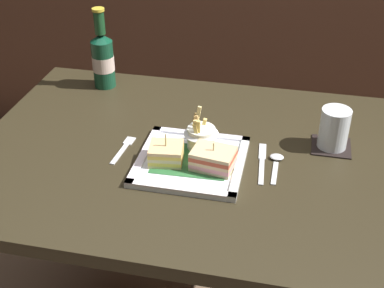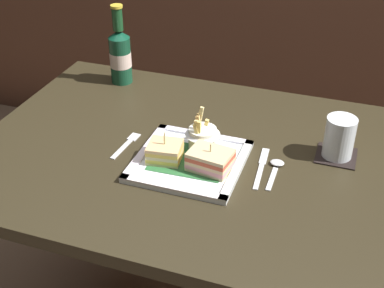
{
  "view_description": "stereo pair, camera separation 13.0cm",
  "coord_description": "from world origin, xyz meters",
  "px_view_note": "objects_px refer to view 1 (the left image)",
  "views": [
    {
      "loc": [
        0.24,
        -1.1,
        1.47
      ],
      "look_at": [
        0.0,
        -0.03,
        0.77
      ],
      "focal_mm": 49.07,
      "sensor_mm": 36.0,
      "label": 1
    },
    {
      "loc": [
        0.36,
        -1.06,
        1.47
      ],
      "look_at": [
        0.0,
        -0.03,
        0.77
      ],
      "focal_mm": 49.07,
      "sensor_mm": 36.0,
      "label": 2
    }
  ],
  "objects_px": {
    "knife": "(262,161)",
    "sandwich_half_left": "(166,154)",
    "water_glass": "(334,131)",
    "fork": "(124,148)",
    "spoon": "(276,161)",
    "beer_bottle": "(103,58)",
    "square_plate": "(191,161)",
    "fries_cup": "(201,134)",
    "sandwich_half_right": "(213,159)",
    "dining_table": "(193,187)"
  },
  "relations": [
    {
      "from": "knife",
      "to": "sandwich_half_left",
      "type": "bearing_deg",
      "value": -164.89
    },
    {
      "from": "knife",
      "to": "water_glass",
      "type": "bearing_deg",
      "value": 32.23
    },
    {
      "from": "fork",
      "to": "water_glass",
      "type": "bearing_deg",
      "value": 13.15
    },
    {
      "from": "knife",
      "to": "spoon",
      "type": "distance_m",
      "value": 0.04
    },
    {
      "from": "fork",
      "to": "knife",
      "type": "xyz_separation_m",
      "value": [
        0.36,
        0.02,
        -0.0
      ]
    },
    {
      "from": "beer_bottle",
      "to": "fork",
      "type": "bearing_deg",
      "value": -62.74
    },
    {
      "from": "water_glass",
      "to": "spoon",
      "type": "bearing_deg",
      "value": -142.7
    },
    {
      "from": "square_plate",
      "to": "fries_cup",
      "type": "height_order",
      "value": "fries_cup"
    },
    {
      "from": "sandwich_half_left",
      "to": "fries_cup",
      "type": "relative_size",
      "value": 0.82
    },
    {
      "from": "fries_cup",
      "to": "sandwich_half_right",
      "type": "bearing_deg",
      "value": -59.93
    },
    {
      "from": "dining_table",
      "to": "sandwich_half_right",
      "type": "distance_m",
      "value": 0.18
    },
    {
      "from": "fries_cup",
      "to": "water_glass",
      "type": "bearing_deg",
      "value": 15.01
    },
    {
      "from": "dining_table",
      "to": "water_glass",
      "type": "distance_m",
      "value": 0.4
    },
    {
      "from": "spoon",
      "to": "square_plate",
      "type": "bearing_deg",
      "value": -166.66
    },
    {
      "from": "fries_cup",
      "to": "knife",
      "type": "distance_m",
      "value": 0.17
    },
    {
      "from": "dining_table",
      "to": "sandwich_half_left",
      "type": "height_order",
      "value": "sandwich_half_left"
    },
    {
      "from": "water_glass",
      "to": "dining_table",
      "type": "bearing_deg",
      "value": -164.57
    },
    {
      "from": "fork",
      "to": "spoon",
      "type": "height_order",
      "value": "spoon"
    },
    {
      "from": "fork",
      "to": "sandwich_half_right",
      "type": "bearing_deg",
      "value": -10.68
    },
    {
      "from": "dining_table",
      "to": "knife",
      "type": "height_order",
      "value": "knife"
    },
    {
      "from": "sandwich_half_right",
      "to": "fork",
      "type": "height_order",
      "value": "sandwich_half_right"
    },
    {
      "from": "sandwich_half_right",
      "to": "knife",
      "type": "height_order",
      "value": "sandwich_half_right"
    },
    {
      "from": "square_plate",
      "to": "sandwich_half_right",
      "type": "height_order",
      "value": "sandwich_half_right"
    },
    {
      "from": "sandwich_half_left",
      "to": "fork",
      "type": "relative_size",
      "value": 0.68
    },
    {
      "from": "square_plate",
      "to": "beer_bottle",
      "type": "height_order",
      "value": "beer_bottle"
    },
    {
      "from": "beer_bottle",
      "to": "knife",
      "type": "bearing_deg",
      "value": -31.21
    },
    {
      "from": "spoon",
      "to": "dining_table",
      "type": "bearing_deg",
      "value": 178.33
    },
    {
      "from": "fries_cup",
      "to": "fork",
      "type": "xyz_separation_m",
      "value": [
        -0.2,
        -0.03,
        -0.05
      ]
    },
    {
      "from": "fork",
      "to": "knife",
      "type": "bearing_deg",
      "value": 2.61
    },
    {
      "from": "fork",
      "to": "sandwich_half_left",
      "type": "bearing_deg",
      "value": -19.96
    },
    {
      "from": "beer_bottle",
      "to": "knife",
      "type": "relative_size",
      "value": 1.41
    },
    {
      "from": "fries_cup",
      "to": "spoon",
      "type": "relative_size",
      "value": 0.87
    },
    {
      "from": "beer_bottle",
      "to": "water_glass",
      "type": "bearing_deg",
      "value": -17.08
    },
    {
      "from": "fries_cup",
      "to": "knife",
      "type": "xyz_separation_m",
      "value": [
        0.16,
        -0.02,
        -0.05
      ]
    },
    {
      "from": "square_plate",
      "to": "fork",
      "type": "xyz_separation_m",
      "value": [
        -0.19,
        0.03,
        -0.0
      ]
    },
    {
      "from": "sandwich_half_right",
      "to": "dining_table",
      "type": "bearing_deg",
      "value": 132.14
    },
    {
      "from": "square_plate",
      "to": "fork",
      "type": "relative_size",
      "value": 1.99
    },
    {
      "from": "sandwich_half_left",
      "to": "sandwich_half_right",
      "type": "height_order",
      "value": "sandwich_half_left"
    },
    {
      "from": "fries_cup",
      "to": "square_plate",
      "type": "bearing_deg",
      "value": -100.69
    },
    {
      "from": "sandwich_half_left",
      "to": "beer_bottle",
      "type": "bearing_deg",
      "value": 128.07
    },
    {
      "from": "square_plate",
      "to": "beer_bottle",
      "type": "relative_size",
      "value": 1.04
    },
    {
      "from": "sandwich_half_right",
      "to": "beer_bottle",
      "type": "height_order",
      "value": "beer_bottle"
    },
    {
      "from": "dining_table",
      "to": "water_glass",
      "type": "bearing_deg",
      "value": 15.43
    },
    {
      "from": "sandwich_half_right",
      "to": "fork",
      "type": "distance_m",
      "value": 0.25
    },
    {
      "from": "sandwich_half_right",
      "to": "spoon",
      "type": "relative_size",
      "value": 0.87
    },
    {
      "from": "sandwich_half_left",
      "to": "spoon",
      "type": "bearing_deg",
      "value": 14.08
    },
    {
      "from": "water_glass",
      "to": "knife",
      "type": "bearing_deg",
      "value": -147.77
    },
    {
      "from": "beer_bottle",
      "to": "water_glass",
      "type": "relative_size",
      "value": 2.35
    },
    {
      "from": "dining_table",
      "to": "spoon",
      "type": "relative_size",
      "value": 9.04
    },
    {
      "from": "sandwich_half_right",
      "to": "fork",
      "type": "bearing_deg",
      "value": 169.32
    }
  ]
}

